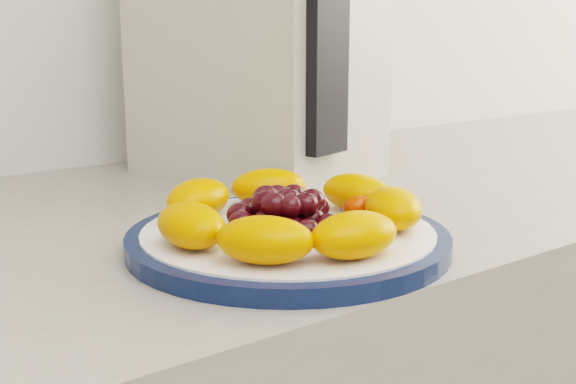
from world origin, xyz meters
TOP-DOWN VIEW (x-y plane):
  - plate_rim at (0.07, 1.04)m, footprint 0.28×0.28m
  - plate_face at (0.07, 1.04)m, footprint 0.25×0.25m
  - appliance_body at (0.23, 1.32)m, footprint 0.26×0.32m
  - appliance_panel at (0.22, 1.17)m, footprint 0.06×0.03m
  - fruit_plate at (0.07, 1.04)m, footprint 0.24×0.24m

SIDE VIEW (x-z plane):
  - plate_rim at x=0.07m, z-range 0.90..0.91m
  - plate_face at x=0.07m, z-range 0.90..0.92m
  - fruit_plate at x=0.07m, z-range 0.92..0.95m
  - appliance_body at x=0.23m, z-range 0.90..1.25m
  - appliance_panel at x=0.22m, z-range 0.95..1.21m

